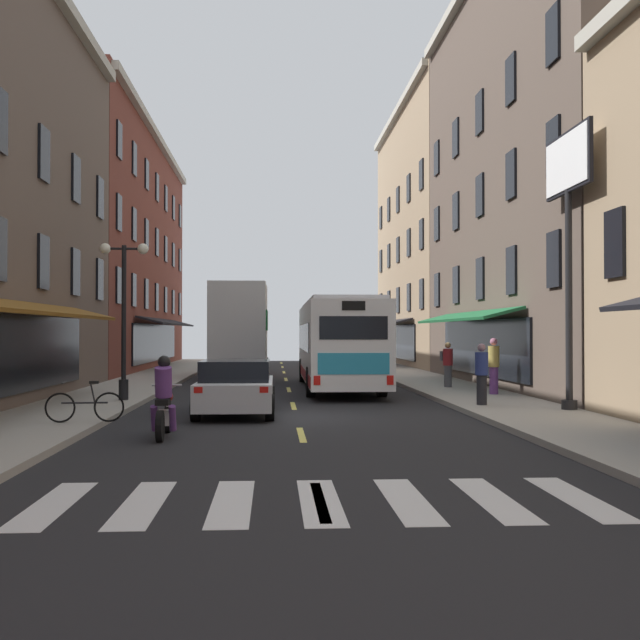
# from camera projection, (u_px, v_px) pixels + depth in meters

# --- Properties ---
(ground_plane) EXTENTS (34.80, 80.00, 0.10)m
(ground_plane) POSITION_uv_depth(u_px,v_px,m) (296.00, 419.00, 19.94)
(ground_plane) COLOR black
(lane_centre_dashes) EXTENTS (0.14, 73.90, 0.01)m
(lane_centre_dashes) POSITION_uv_depth(u_px,v_px,m) (297.00, 418.00, 19.69)
(lane_centre_dashes) COLOR #DBCC4C
(lane_centre_dashes) RESTS_ON ground
(crosswalk_near) EXTENTS (7.10, 2.80, 0.01)m
(crosswalk_near) POSITION_uv_depth(u_px,v_px,m) (320.00, 501.00, 9.96)
(crosswalk_near) COLOR silver
(crosswalk_near) RESTS_ON ground
(sidewalk_left) EXTENTS (3.00, 80.00, 0.14)m
(sidewalk_left) POSITION_uv_depth(u_px,v_px,m) (58.00, 416.00, 19.59)
(sidewalk_left) COLOR #A39E93
(sidewalk_left) RESTS_ON ground
(sidewalk_right) EXTENTS (3.00, 80.00, 0.14)m
(sidewalk_right) POSITION_uv_depth(u_px,v_px,m) (527.00, 413.00, 20.29)
(sidewalk_right) COLOR #A39E93
(sidewalk_right) RESTS_ON ground
(billboard_sign) EXTENTS (0.40, 3.01, 7.20)m
(billboard_sign) POSITION_uv_depth(u_px,v_px,m) (568.00, 196.00, 20.53)
(billboard_sign) COLOR black
(billboard_sign) RESTS_ON sidewalk_right
(transit_bus) EXTENTS (2.70, 12.40, 3.29)m
(transit_bus) POSITION_uv_depth(u_px,v_px,m) (338.00, 343.00, 29.86)
(transit_bus) COLOR silver
(transit_bus) RESTS_ON ground
(box_truck) EXTENTS (2.52, 7.56, 4.28)m
(box_truck) POSITION_uv_depth(u_px,v_px,m) (240.00, 331.00, 36.19)
(box_truck) COLOR #B21E19
(box_truck) RESTS_ON ground
(sedan_near) EXTENTS (1.92, 4.73, 1.38)m
(sedan_near) POSITION_uv_depth(u_px,v_px,m) (243.00, 358.00, 44.63)
(sedan_near) COLOR silver
(sedan_near) RESTS_ON ground
(sedan_mid) EXTENTS (2.01, 4.34, 1.41)m
(sedan_mid) POSITION_uv_depth(u_px,v_px,m) (236.00, 387.00, 20.38)
(sedan_mid) COLOR silver
(sedan_mid) RESTS_ON ground
(motorcycle_rider) EXTENTS (0.62, 2.07, 1.66)m
(motorcycle_rider) POSITION_uv_depth(u_px,v_px,m) (164.00, 402.00, 16.02)
(motorcycle_rider) COLOR black
(motorcycle_rider) RESTS_ON ground
(bicycle_near) EXTENTS (1.71, 0.48, 0.91)m
(bicycle_near) POSITION_uv_depth(u_px,v_px,m) (85.00, 406.00, 17.50)
(bicycle_near) COLOR black
(bicycle_near) RESTS_ON sidewalk_left
(pedestrian_near) EXTENTS (0.43, 0.53, 1.63)m
(pedestrian_near) POSITION_uv_depth(u_px,v_px,m) (448.00, 363.00, 28.89)
(pedestrian_near) COLOR #4C4C51
(pedestrian_near) RESTS_ON sidewalk_right
(pedestrian_mid) EXTENTS (0.36, 0.36, 1.81)m
(pedestrian_mid) POSITION_uv_depth(u_px,v_px,m) (494.00, 365.00, 25.54)
(pedestrian_mid) COLOR #66387F
(pedestrian_mid) RESTS_ON sidewalk_right
(pedestrian_far) EXTENTS (0.36, 0.36, 1.68)m
(pedestrian_far) POSITION_uv_depth(u_px,v_px,m) (482.00, 373.00, 21.75)
(pedestrian_far) COLOR black
(pedestrian_far) RESTS_ON sidewalk_right
(street_lamp_twin) EXTENTS (1.42, 0.32, 4.62)m
(street_lamp_twin) POSITION_uv_depth(u_px,v_px,m) (124.00, 312.00, 23.38)
(street_lamp_twin) COLOR black
(street_lamp_twin) RESTS_ON sidewalk_left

